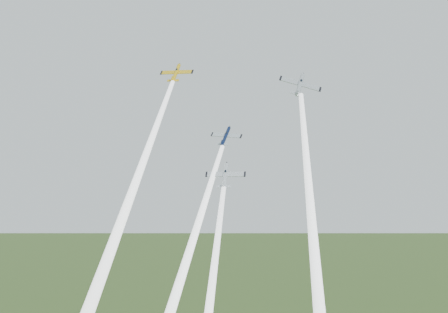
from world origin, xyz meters
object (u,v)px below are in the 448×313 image
plane_silver_low (225,176)px  plane_navy (226,136)px  plane_silver_right (300,85)px  plane_yellow (176,73)px

plane_silver_low → plane_navy: bearing=96.9°
plane_navy → plane_silver_right: bearing=-9.3°
plane_yellow → plane_silver_low: bearing=-32.2°
plane_navy → plane_silver_low: bearing=-71.9°
plane_yellow → plane_navy: size_ratio=1.10×
plane_silver_right → plane_yellow: bearing=160.4°
plane_navy → plane_yellow: bearing=-177.1°
plane_navy → plane_silver_low: size_ratio=0.86×
plane_navy → plane_silver_right: plane_silver_right is taller
plane_silver_right → plane_silver_low: 23.82m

